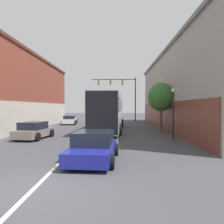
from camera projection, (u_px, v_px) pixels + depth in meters
name	position (u px, v px, depth m)	size (l,w,h in m)	color
ground_plane	(36.00, 186.00, 6.71)	(160.00, 160.00, 0.00)	#424247
lane_center_line	(94.00, 129.00, 23.86)	(0.14, 46.31, 0.01)	silver
building_left_brick	(12.00, 91.00, 24.97)	(6.39, 25.50, 8.38)	brown
building_right_storefront	(206.00, 90.00, 24.13)	(10.27, 28.46, 8.36)	#9E998E
bus	(109.00, 110.00, 22.90)	(3.35, 12.89, 3.75)	#B7B7BC
hatchback_foreground	(93.00, 147.00, 9.94)	(2.32, 4.12, 1.33)	navy
parked_car_left_near	(70.00, 120.00, 31.00)	(2.26, 4.76, 1.23)	silver
parked_car_left_mid	(34.00, 131.00, 16.74)	(2.30, 3.99, 1.31)	slate
traffic_signal_gantry	(122.00, 89.00, 36.79)	(7.41, 0.36, 7.39)	black
street_lamp	(173.00, 111.00, 16.04)	(0.30, 0.30, 3.81)	black
street_tree_near	(161.00, 97.00, 20.43)	(2.44, 2.20, 4.73)	brown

